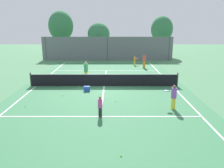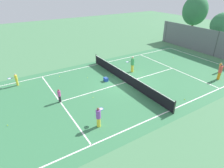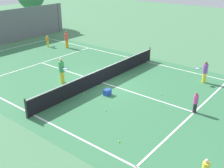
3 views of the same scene
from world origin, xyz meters
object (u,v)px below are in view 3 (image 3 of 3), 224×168
object	(u,v)px
tennis_ball_5	(121,57)
player_4	(47,41)
player_1	(62,70)
player_2	(205,72)
player_0	(67,39)
player_5	(196,103)
tennis_ball_4	(119,142)
tennis_ball_2	(84,94)
tennis_ball_0	(106,110)
ball_crate	(107,92)
tennis_ball_1	(161,94)

from	to	relation	value
tennis_ball_5	player_4	bearing A→B (deg)	102.53
player_1	player_2	bearing A→B (deg)	-50.90
player_0	player_5	xyz separation A→B (m)	(-4.30, -14.47, -0.22)
player_4	tennis_ball_4	xyz separation A→B (m)	(-8.00, -14.68, -0.54)
tennis_ball_4	tennis_ball_5	distance (m)	12.02
player_5	tennis_ball_2	world-z (taller)	player_5
player_5	tennis_ball_5	xyz separation A→B (m)	(5.07, 8.63, -0.55)
player_5	tennis_ball_0	size ratio (longest dim) A/B	17.34
player_2	player_5	world-z (taller)	player_2
ball_crate	tennis_ball_5	size ratio (longest dim) A/B	6.78
player_2	player_5	distance (m)	4.40
tennis_ball_1	ball_crate	bearing A→B (deg)	130.32
player_5	ball_crate	xyz separation A→B (m)	(-1.24, 4.95, -0.40)
ball_crate	tennis_ball_0	distance (m)	1.98
player_0	tennis_ball_5	world-z (taller)	player_0
player_4	player_5	xyz separation A→B (m)	(-3.40, -16.17, 0.01)
player_1	tennis_ball_5	xyz separation A→B (m)	(6.74, 0.19, -0.84)
player_2	tennis_ball_5	world-z (taller)	player_2
tennis_ball_0	tennis_ball_1	size ratio (longest dim) A/B	1.00
player_2	tennis_ball_5	distance (m)	7.53
player_2	tennis_ball_5	bearing A→B (deg)	83.55
player_0	player_1	distance (m)	8.49
player_4	player_5	size ratio (longest dim) A/B	0.95
tennis_ball_0	player_5	bearing A→B (deg)	-53.20
player_0	player_5	size ratio (longest dim) A/B	1.37
tennis_ball_1	player_2	bearing A→B (deg)	-21.04
tennis_ball_0	tennis_ball_1	xyz separation A→B (m)	(3.68, -1.28, 0.00)
tennis_ball_0	tennis_ball_5	xyz separation A→B (m)	(7.88, 4.87, 0.00)
player_2	tennis_ball_0	size ratio (longest dim) A/B	22.18
player_1	tennis_ball_4	size ratio (longest dim) A/B	25.74
player_4	tennis_ball_0	size ratio (longest dim) A/B	16.50
player_1	tennis_ball_5	size ratio (longest dim) A/B	25.74
player_4	tennis_ball_2	distance (m)	11.45
player_2	player_4	world-z (taller)	player_2
tennis_ball_1	tennis_ball_2	size ratio (longest dim) A/B	1.00
player_2	player_5	bearing A→B (deg)	-164.36
player_0	player_1	xyz separation A→B (m)	(-5.97, -6.03, 0.07)
player_4	ball_crate	world-z (taller)	player_4
ball_crate	tennis_ball_2	size ratio (longest dim) A/B	6.78
tennis_ball_0	tennis_ball_2	bearing A→B (deg)	72.47
player_4	tennis_ball_0	xyz separation A→B (m)	(-6.21, -12.41, -0.54)
player_1	tennis_ball_2	world-z (taller)	player_1
tennis_ball_0	tennis_ball_2	xyz separation A→B (m)	(0.74, 2.36, 0.00)
tennis_ball_2	tennis_ball_4	distance (m)	5.27
player_5	tennis_ball_1	distance (m)	2.68
player_4	player_0	bearing A→B (deg)	-61.94
player_0	tennis_ball_0	distance (m)	12.88
tennis_ball_4	player_0	bearing A→B (deg)	55.54
player_0	ball_crate	size ratio (longest dim) A/B	3.52
player_1	tennis_ball_0	world-z (taller)	player_1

